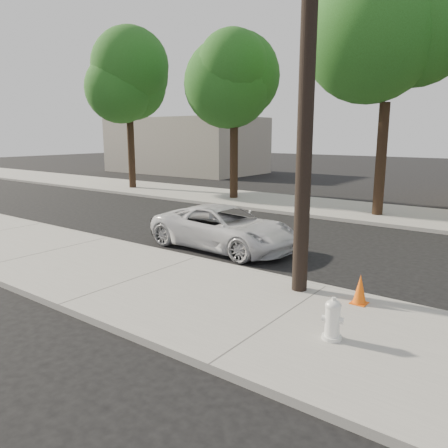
% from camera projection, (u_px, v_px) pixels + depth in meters
% --- Properties ---
extents(ground, '(120.00, 120.00, 0.00)m').
position_uv_depth(ground, '(238.00, 247.00, 14.19)').
color(ground, black).
rests_on(ground, ground).
extents(near_sidewalk, '(90.00, 4.40, 0.15)m').
position_uv_depth(near_sidewalk, '(138.00, 280.00, 10.80)').
color(near_sidewalk, gray).
rests_on(near_sidewalk, ground).
extents(far_sidewalk, '(90.00, 5.00, 0.15)m').
position_uv_depth(far_sidewalk, '(339.00, 209.00, 20.84)').
color(far_sidewalk, gray).
rests_on(far_sidewalk, ground).
extents(curb_near, '(90.00, 0.12, 0.16)m').
position_uv_depth(curb_near, '(196.00, 260.00, 12.53)').
color(curb_near, '#9E9B93').
rests_on(curb_near, ground).
extents(building_far, '(14.00, 8.00, 5.00)m').
position_uv_depth(building_far, '(186.00, 145.00, 41.08)').
color(building_far, gray).
rests_on(building_far, ground).
extents(utility_pole, '(1.40, 0.34, 9.00)m').
position_uv_depth(utility_pole, '(307.00, 81.00, 9.00)').
color(utility_pole, black).
rests_on(utility_pole, near_sidewalk).
extents(tree_a, '(4.65, 4.50, 9.00)m').
position_uv_depth(tree_a, '(129.00, 86.00, 27.09)').
color(tree_a, black).
rests_on(tree_a, far_sidewalk).
extents(tree_b, '(4.34, 4.20, 8.45)m').
position_uv_depth(tree_b, '(236.00, 84.00, 22.66)').
color(tree_b, black).
rests_on(tree_b, far_sidewalk).
extents(tree_c, '(4.96, 4.80, 9.55)m').
position_uv_depth(tree_c, '(393.00, 50.00, 17.47)').
color(tree_c, black).
rests_on(tree_c, far_sidewalk).
extents(police_cruiser, '(5.00, 2.46, 1.36)m').
position_uv_depth(police_cruiser, '(224.00, 228.00, 13.91)').
color(police_cruiser, silver).
rests_on(police_cruiser, ground).
extents(fire_hydrant, '(0.38, 0.34, 0.71)m').
position_uv_depth(fire_hydrant, '(333.00, 320.00, 7.48)').
color(fire_hydrant, white).
rests_on(fire_hydrant, near_sidewalk).
extents(traffic_cone, '(0.33, 0.33, 0.63)m').
position_uv_depth(traffic_cone, '(360.00, 290.00, 9.05)').
color(traffic_cone, '#F15C0C').
rests_on(traffic_cone, near_sidewalk).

